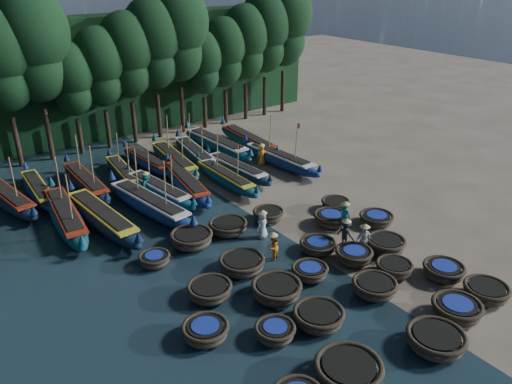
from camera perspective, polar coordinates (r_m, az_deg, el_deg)
ground at (r=28.02m, az=3.45°, el=-5.10°), size 120.00×120.00×0.00m
foliage_wall at (r=45.68m, az=-16.14°, el=12.60°), size 40.00×3.00×10.00m
coracle_1 at (r=19.51m, az=10.51°, el=-19.47°), size 2.98×2.98×0.84m
coracle_2 at (r=21.64m, az=19.86°, el=-15.63°), size 2.83×2.83×0.78m
coracle_3 at (r=23.54m, az=21.95°, el=-12.32°), size 2.18×2.18×0.79m
coracle_4 at (r=25.20m, az=24.79°, el=-10.29°), size 2.22×2.22×0.75m
coracle_5 at (r=20.92m, az=2.19°, el=-15.64°), size 1.72×1.72×0.68m
coracle_6 at (r=21.70m, az=7.16°, el=-13.97°), size 2.60×2.60×0.77m
coracle_7 at (r=23.87m, az=13.38°, el=-10.51°), size 2.10×2.10×0.74m
coracle_8 at (r=25.46m, az=15.51°, el=-8.38°), size 2.11×2.11×0.70m
coracle_9 at (r=25.99m, az=20.65°, el=-8.40°), size 2.35×2.35×0.72m
coracle_10 at (r=21.01m, az=-5.80°, el=-15.51°), size 2.41×2.41×0.71m
coracle_11 at (r=23.00m, az=2.36°, el=-11.11°), size 2.77×2.77×0.83m
coracle_12 at (r=24.51m, az=6.17°, el=-9.01°), size 1.87×1.87×0.64m
coracle_13 at (r=25.93m, az=11.12°, el=-7.11°), size 2.01×2.01×0.77m
coracle_14 at (r=27.14m, az=14.60°, el=-5.86°), size 2.25×2.25×0.83m
coracle_15 at (r=23.14m, az=-5.32°, el=-11.13°), size 2.09×2.09×0.73m
coracle_16 at (r=24.82m, az=-1.63°, el=-8.20°), size 2.49×2.49×0.77m
coracle_17 at (r=26.61m, az=7.06°, el=-6.10°), size 2.38×2.38×0.64m
coracle_18 at (r=29.28m, az=8.53°, el=-2.99°), size 2.03×2.03×0.74m
coracle_19 at (r=29.87m, az=13.59°, el=-2.97°), size 2.00×2.00×0.65m
coracle_20 at (r=25.79m, az=-11.52°, el=-7.54°), size 1.91×1.91×0.64m
coracle_21 at (r=27.07m, az=-7.38°, el=-5.29°), size 2.79×2.79×0.82m
coracle_22 at (r=28.16m, az=-3.21°, el=-3.96°), size 2.19×2.19×0.73m
coracle_23 at (r=29.47m, az=1.43°, el=-2.58°), size 2.28×2.28×0.68m
coracle_24 at (r=31.04m, az=9.06°, el=-1.38°), size 2.09×2.09×0.71m
long_boat_1 at (r=30.85m, az=-20.89°, el=-2.58°), size 2.53×8.94×3.82m
long_boat_2 at (r=30.00m, az=-17.18°, el=-2.78°), size 2.26×9.14×1.61m
long_boat_3 at (r=30.87m, az=-12.08°, el=-1.37°), size 2.80×9.06×3.88m
long_boat_4 at (r=32.88m, az=-11.01°, el=0.25°), size 2.30×7.78×3.33m
long_boat_5 at (r=33.53m, az=-7.99°, el=1.04°), size 2.82×8.26×1.47m
long_boat_6 at (r=34.18m, az=-3.51°, el=1.64°), size 1.48×7.74×3.29m
long_boat_7 at (r=35.68m, az=-2.20°, el=2.68°), size 1.74×7.57×1.33m
long_boat_8 at (r=37.31m, az=2.73°, el=3.81°), size 1.92×8.61×3.66m
long_boat_9 at (r=34.86m, az=-26.59°, el=-0.51°), size 2.76×8.52×3.66m
long_boat_10 at (r=35.34m, az=-23.63°, el=0.26°), size 1.64×7.48×1.32m
long_boat_11 at (r=35.23m, az=-18.87°, el=1.09°), size 1.55×8.33×3.54m
long_boat_12 at (r=36.25m, az=-14.93°, el=2.16°), size 2.03×7.22×3.08m
long_boat_13 at (r=37.95m, az=-12.34°, el=3.46°), size 1.72×7.24×1.28m
long_boat_14 at (r=37.55m, az=-9.36°, el=3.64°), size 2.47×8.58×3.67m
long_boat_15 at (r=38.78m, az=-7.03°, el=4.42°), size 2.68×7.95×3.42m
long_boat_16 at (r=40.36m, az=-4.53°, el=5.47°), size 2.01×9.19×1.62m
long_boat_17 at (r=41.14m, az=-0.91°, el=5.90°), size 2.22×8.89×1.57m
fisherman_0 at (r=27.45m, az=0.75°, el=-3.65°), size 0.89×0.69×1.81m
fisherman_1 at (r=28.45m, az=10.10°, el=-2.70°), size 0.60×0.75×2.01m
fisherman_2 at (r=25.51m, az=1.92°, el=-6.19°), size 0.93×0.87×1.73m
fisherman_3 at (r=27.02m, az=10.20°, el=-4.63°), size 0.79×1.14×1.82m
fisherman_4 at (r=26.49m, az=12.21°, el=-5.29°), size 1.07×0.60×1.92m
fisherman_5 at (r=33.25m, az=-12.41°, el=0.97°), size 1.42×1.31×1.78m
fisherman_6 at (r=37.43m, az=0.63°, el=4.38°), size 0.86×0.64×1.81m
tree_4 at (r=39.80m, az=-24.19°, el=15.15°), size 5.34×5.34×12.58m
tree_5 at (r=40.83m, az=-20.37°, el=12.06°), size 3.68×3.68×8.68m
tree_6 at (r=41.40m, az=-17.44°, el=13.59°), size 4.09×4.09×9.65m
tree_7 at (r=42.10m, az=-14.55°, el=15.03°), size 4.51×4.51×10.63m
tree_8 at (r=42.93m, az=-11.73°, el=16.39°), size 4.92×4.92×11.60m
tree_9 at (r=43.87m, az=-8.99°, el=17.65°), size 5.34×5.34×12.58m
tree_10 at (r=45.39m, az=-6.13°, el=14.59°), size 3.68×3.68×8.68m
tree_11 at (r=46.48m, az=-3.65°, el=15.76°), size 4.09×4.09×9.65m
tree_12 at (r=47.66m, az=-1.26°, el=16.85°), size 4.51×4.51×10.63m
tree_13 at (r=48.93m, az=1.03°, el=17.86°), size 4.92×4.92×11.60m
tree_14 at (r=50.29m, az=3.23°, el=18.79°), size 5.34×5.34×12.58m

